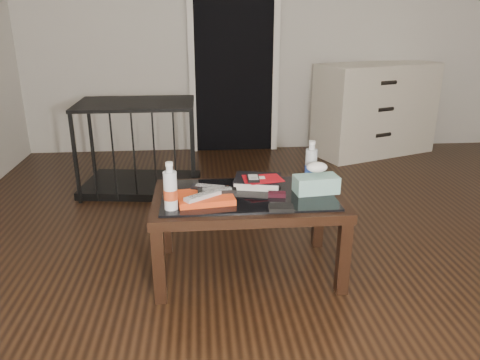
{
  "coord_description": "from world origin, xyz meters",
  "views": [
    {
      "loc": [
        -0.75,
        -2.3,
        1.37
      ],
      "look_at": [
        -0.55,
        -0.03,
        0.55
      ],
      "focal_mm": 35.0,
      "sensor_mm": 36.0,
      "label": 1
    }
  ],
  "objects_px": {
    "dresser": "(375,109)",
    "tissue_box": "(316,184)",
    "water_bottle_right": "(311,162)",
    "textbook": "(258,181)",
    "water_bottle_left": "(170,186)",
    "pet_crate": "(140,161)",
    "coffee_table": "(248,205)"
  },
  "relations": [
    {
      "from": "coffee_table",
      "to": "tissue_box",
      "type": "xyz_separation_m",
      "value": [
        0.36,
        -0.01,
        0.11
      ]
    },
    {
      "from": "dresser",
      "to": "water_bottle_right",
      "type": "relative_size",
      "value": 5.46
    },
    {
      "from": "water_bottle_left",
      "to": "water_bottle_right",
      "type": "height_order",
      "value": "same"
    },
    {
      "from": "coffee_table",
      "to": "textbook",
      "type": "height_order",
      "value": "textbook"
    },
    {
      "from": "pet_crate",
      "to": "water_bottle_left",
      "type": "xyz_separation_m",
      "value": [
        0.34,
        -1.54,
        0.35
      ]
    },
    {
      "from": "pet_crate",
      "to": "textbook",
      "type": "relative_size",
      "value": 3.88
    },
    {
      "from": "pet_crate",
      "to": "textbook",
      "type": "xyz_separation_m",
      "value": [
        0.8,
        -1.25,
        0.25
      ]
    },
    {
      "from": "water_bottle_right",
      "to": "textbook",
      "type": "bearing_deg",
      "value": -174.01
    },
    {
      "from": "water_bottle_right",
      "to": "tissue_box",
      "type": "height_order",
      "value": "water_bottle_right"
    },
    {
      "from": "pet_crate",
      "to": "water_bottle_right",
      "type": "relative_size",
      "value": 4.08
    },
    {
      "from": "coffee_table",
      "to": "dresser",
      "type": "bearing_deg",
      "value": 55.84
    },
    {
      "from": "water_bottle_left",
      "to": "tissue_box",
      "type": "distance_m",
      "value": 0.78
    },
    {
      "from": "tissue_box",
      "to": "water_bottle_left",
      "type": "bearing_deg",
      "value": -174.63
    },
    {
      "from": "tissue_box",
      "to": "coffee_table",
      "type": "bearing_deg",
      "value": 172.38
    },
    {
      "from": "dresser",
      "to": "water_bottle_right",
      "type": "height_order",
      "value": "dresser"
    },
    {
      "from": "coffee_table",
      "to": "water_bottle_right",
      "type": "distance_m",
      "value": 0.44
    },
    {
      "from": "coffee_table",
      "to": "dresser",
      "type": "relative_size",
      "value": 0.77
    },
    {
      "from": "water_bottle_left",
      "to": "coffee_table",
      "type": "bearing_deg",
      "value": 23.03
    },
    {
      "from": "water_bottle_left",
      "to": "tissue_box",
      "type": "xyz_separation_m",
      "value": [
        0.76,
        0.16,
        -0.07
      ]
    },
    {
      "from": "textbook",
      "to": "water_bottle_left",
      "type": "bearing_deg",
      "value": -135.0
    },
    {
      "from": "water_bottle_left",
      "to": "tissue_box",
      "type": "bearing_deg",
      "value": 11.97
    },
    {
      "from": "water_bottle_left",
      "to": "water_bottle_right",
      "type": "relative_size",
      "value": 1.0
    },
    {
      "from": "water_bottle_left",
      "to": "dresser",
      "type": "bearing_deg",
      "value": 51.52
    },
    {
      "from": "textbook",
      "to": "tissue_box",
      "type": "relative_size",
      "value": 1.09
    },
    {
      "from": "dresser",
      "to": "tissue_box",
      "type": "height_order",
      "value": "dresser"
    },
    {
      "from": "tissue_box",
      "to": "textbook",
      "type": "bearing_deg",
      "value": 149.69
    },
    {
      "from": "textbook",
      "to": "water_bottle_left",
      "type": "distance_m",
      "value": 0.55
    },
    {
      "from": "coffee_table",
      "to": "water_bottle_right",
      "type": "xyz_separation_m",
      "value": [
        0.37,
        0.16,
        0.18
      ]
    },
    {
      "from": "coffee_table",
      "to": "water_bottle_right",
      "type": "height_order",
      "value": "water_bottle_right"
    },
    {
      "from": "dresser",
      "to": "textbook",
      "type": "height_order",
      "value": "dresser"
    },
    {
      "from": "pet_crate",
      "to": "water_bottle_left",
      "type": "bearing_deg",
      "value": -69.96
    },
    {
      "from": "coffee_table",
      "to": "water_bottle_left",
      "type": "relative_size",
      "value": 4.2
    }
  ]
}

